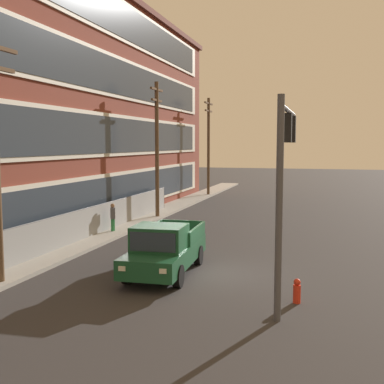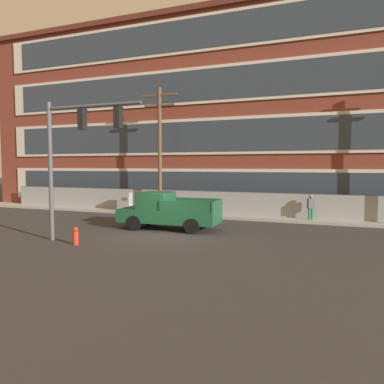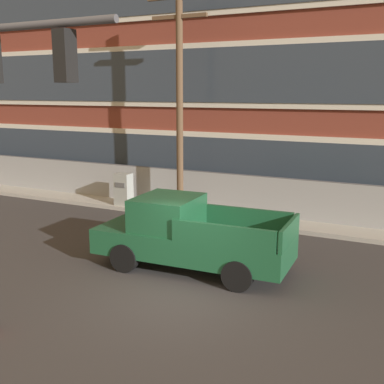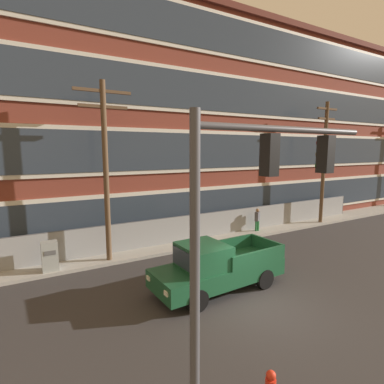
% 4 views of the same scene
% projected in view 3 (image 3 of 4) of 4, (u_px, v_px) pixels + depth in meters
% --- Properties ---
extents(ground_plane, '(160.00, 160.00, 0.00)m').
position_uv_depth(ground_plane, '(178.00, 298.00, 11.57)').
color(ground_plane, '#333030').
extents(sidewalk_building_side, '(80.00, 2.10, 0.16)m').
position_uv_depth(sidewalk_building_side, '(272.00, 221.00, 18.17)').
color(sidewalk_building_side, '#9E9B93').
rests_on(sidewalk_building_side, ground).
extents(chain_link_fence, '(33.74, 0.06, 1.70)m').
position_uv_depth(chain_link_fence, '(264.00, 197.00, 18.47)').
color(chain_link_fence, gray).
rests_on(chain_link_fence, ground).
extents(pickup_truck_dark_green, '(5.57, 2.32, 2.00)m').
position_uv_depth(pickup_truck_dark_green, '(188.00, 236.00, 13.31)').
color(pickup_truck_dark_green, '#194C2D').
rests_on(pickup_truck_dark_green, ground).
extents(utility_pole_near_corner, '(2.65, 0.26, 8.76)m').
position_uv_depth(utility_pole_near_corner, '(180.00, 91.00, 18.24)').
color(utility_pole_near_corner, brown).
rests_on(utility_pole_near_corner, ground).
extents(electrical_cabinet, '(0.68, 0.52, 1.51)m').
position_uv_depth(electrical_cabinet, '(124.00, 191.00, 20.21)').
color(electrical_cabinet, '#939993').
rests_on(electrical_cabinet, ground).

